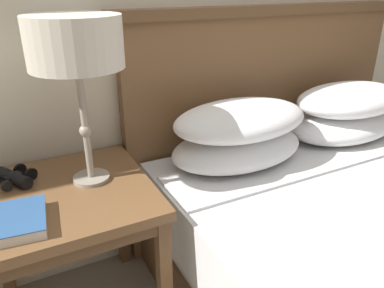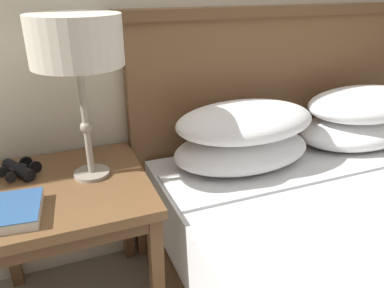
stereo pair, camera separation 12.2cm
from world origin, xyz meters
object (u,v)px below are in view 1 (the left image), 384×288
Objects in this scene: nightstand at (67,210)px; bed at (382,251)px; book_on_nightstand at (18,221)px; table_lamp at (75,46)px; binoculars_pair at (14,177)px.

bed is at bearing -26.08° from nightstand.
bed is 8.46× the size of book_on_nightstand.
book_on_nightstand reaches higher than nightstand.
bed is 1.28m from book_on_nightstand.
nightstand is 1.17m from bed.
binoculars_pair is (-0.25, 0.10, -0.45)m from table_lamp.
nightstand is 1.05× the size of table_lamp.
bed reaches higher than binoculars_pair.
nightstand is 3.74× the size of binoculars_pair.
nightstand is 2.80× the size of book_on_nightstand.
bed reaches higher than nightstand.
bed is 1.32m from table_lamp.
binoculars_pair is (-1.19, 0.64, 0.30)m from bed.
binoculars_pair is at bearing 151.65° from bed.
book_on_nightstand is 0.28m from binoculars_pair.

